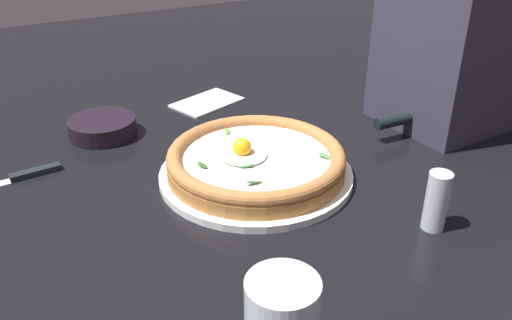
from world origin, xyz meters
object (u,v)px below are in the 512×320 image
pizza_cutter (408,117)px  folded_napkin (207,101)px  side_bowl (102,127)px  pepper_shaker (437,201)px  pizza (256,160)px  table_knife (11,179)px

pizza_cutter → folded_napkin: (0.32, 0.27, -0.03)m
side_bowl → pepper_shaker: pepper_shaker is taller
pizza → pepper_shaker: (-0.24, -0.15, 0.01)m
pizza_cutter → table_knife: size_ratio=0.73×
side_bowl → pepper_shaker: bearing=-146.8°
side_bowl → table_knife: side_bowl is taller
pizza_cutter → pepper_shaker: 0.30m
pizza → pepper_shaker: pepper_shaker is taller
table_knife → pepper_shaker: size_ratio=2.58×
side_bowl → pizza_cutter: bearing=-117.8°
pizza → pizza_cutter: size_ratio=1.75×
table_knife → pepper_shaker: (-0.41, -0.51, 0.04)m
pizza → folded_napkin: (0.33, -0.05, -0.03)m
pizza_cutter → pizza: bearing=91.4°
pizza_cutter → folded_napkin: size_ratio=1.17×
folded_napkin → pepper_shaker: 0.57m
folded_napkin → pepper_shaker: size_ratio=1.61×
table_knife → pizza_cutter: bearing=-103.7°
table_knife → folded_napkin: bearing=-69.2°
pizza_cutter → side_bowl: bearing=62.2°
pizza → side_bowl: (0.27, 0.18, -0.02)m
side_bowl → pizza_cutter: size_ratio=0.76×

